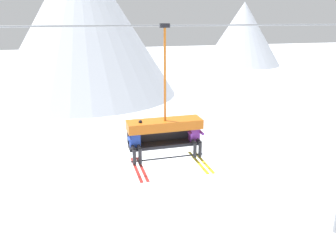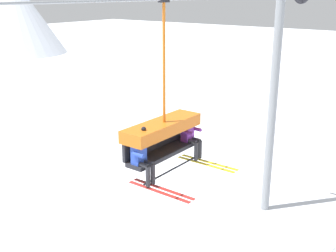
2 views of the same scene
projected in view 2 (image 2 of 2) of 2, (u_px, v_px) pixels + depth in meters
The scene contains 5 objects.
mountain_peak_central at pixel (12, 13), 64.14m from camera, with size 15.71×15.71×12.36m.
lift_tower_far at pixel (273, 104), 17.38m from camera, with size 0.36×1.88×9.41m.
chairlift_chair at pixel (162, 132), 10.29m from camera, with size 2.37×0.74×4.05m.
skier_blue at pixel (143, 157), 9.53m from camera, with size 0.48×1.70×1.34m.
skier_purple at pixel (191, 136), 11.01m from camera, with size 0.46×1.70×1.23m.
Camera 2 is at (-8.50, -6.77, 9.31)m, focal length 45.00 mm.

